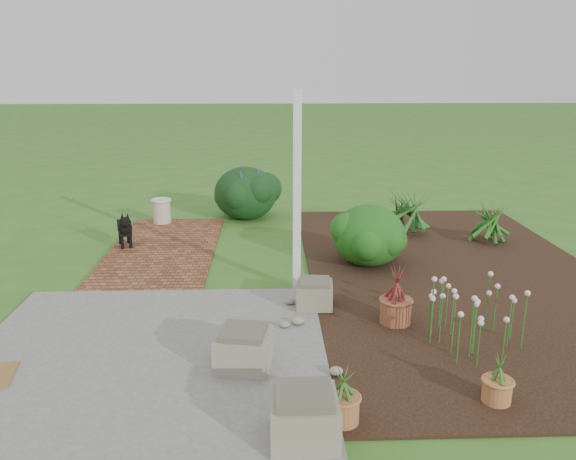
{
  "coord_description": "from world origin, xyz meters",
  "views": [
    {
      "loc": [
        -0.05,
        -6.64,
        2.73
      ],
      "look_at": [
        0.2,
        0.4,
        0.7
      ],
      "focal_mm": 35.0,
      "sensor_mm": 36.0,
      "label": 1
    }
  ],
  "objects_px": {
    "stone_trough_near": "(304,418)",
    "black_dog": "(125,227)",
    "cream_ceramic_urn": "(162,211)",
    "evergreen_shrub": "(369,234)"
  },
  "relations": [
    {
      "from": "stone_trough_near",
      "to": "black_dog",
      "type": "xyz_separation_m",
      "value": [
        -2.49,
        4.83,
        0.15
      ]
    },
    {
      "from": "cream_ceramic_urn",
      "to": "stone_trough_near",
      "type": "bearing_deg",
      "value": -70.76
    },
    {
      "from": "stone_trough_near",
      "to": "black_dog",
      "type": "relative_size",
      "value": 0.85
    },
    {
      "from": "cream_ceramic_urn",
      "to": "evergreen_shrub",
      "type": "height_order",
      "value": "evergreen_shrub"
    },
    {
      "from": "cream_ceramic_urn",
      "to": "black_dog",
      "type": "bearing_deg",
      "value": -102.3
    },
    {
      "from": "black_dog",
      "to": "cream_ceramic_urn",
      "type": "distance_m",
      "value": 1.46
    },
    {
      "from": "black_dog",
      "to": "cream_ceramic_urn",
      "type": "relative_size",
      "value": 1.4
    },
    {
      "from": "stone_trough_near",
      "to": "cream_ceramic_urn",
      "type": "xyz_separation_m",
      "value": [
        -2.18,
        6.26,
        0.04
      ]
    },
    {
      "from": "black_dog",
      "to": "evergreen_shrub",
      "type": "xyz_separation_m",
      "value": [
        3.67,
        -0.86,
        0.11
      ]
    },
    {
      "from": "cream_ceramic_urn",
      "to": "evergreen_shrub",
      "type": "distance_m",
      "value": 4.07
    }
  ]
}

